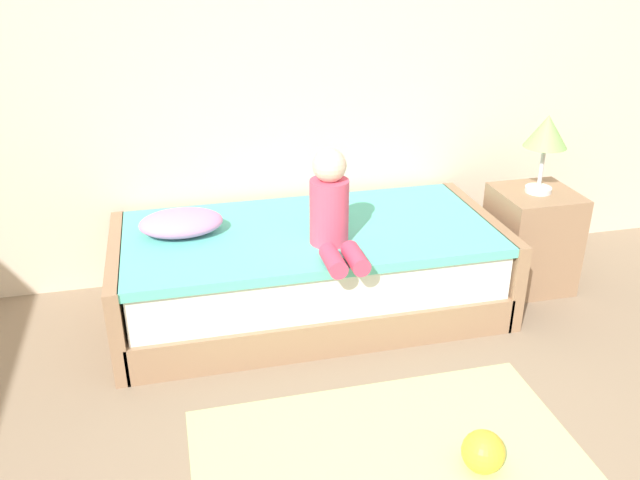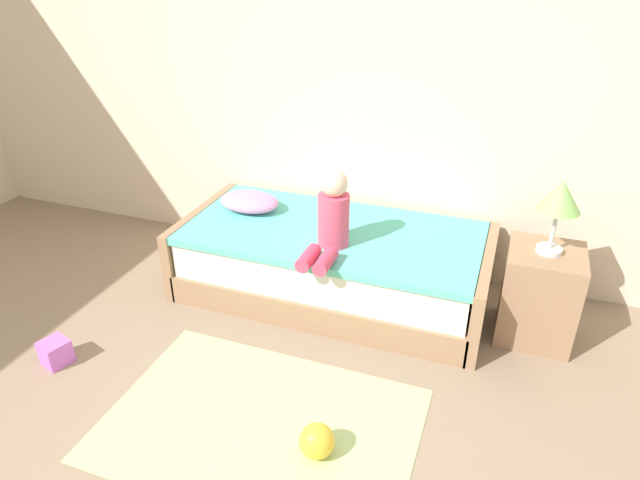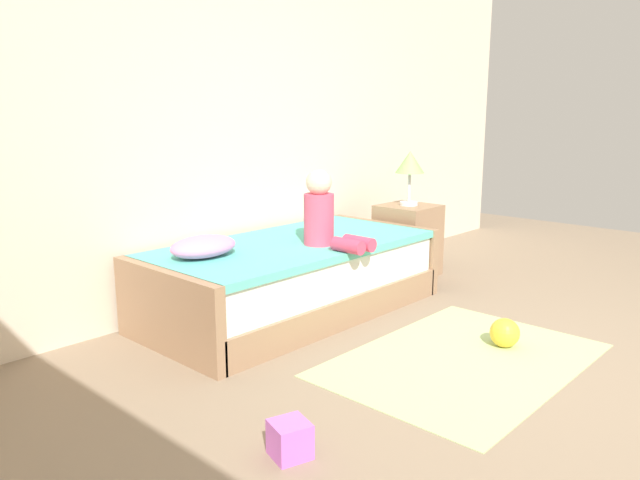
{
  "view_description": "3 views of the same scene",
  "coord_description": "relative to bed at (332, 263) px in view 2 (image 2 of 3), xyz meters",
  "views": [
    {
      "loc": [
        -0.78,
        -1.2,
        1.97
      ],
      "look_at": [
        -0.07,
        1.75,
        0.55
      ],
      "focal_mm": 37.31,
      "sensor_mm": 36.0,
      "label": 1
    },
    {
      "loc": [
        1.0,
        -1.16,
        2.2
      ],
      "look_at": [
        -0.07,
        1.75,
        0.55
      ],
      "focal_mm": 31.2,
      "sensor_mm": 36.0,
      "label": 2
    },
    {
      "loc": [
        -2.93,
        -0.89,
        1.38
      ],
      "look_at": [
        -0.07,
        1.75,
        0.55
      ],
      "focal_mm": 34.28,
      "sensor_mm": 36.0,
      "label": 3
    }
  ],
  "objects": [
    {
      "name": "toy_block",
      "position": [
        -1.29,
        -1.27,
        -0.17
      ],
      "size": [
        0.19,
        0.19,
        0.15
      ],
      "primitive_type": "cube",
      "rotation": [
        0.0,
        0.0,
        2.83
      ],
      "color": "#CC66D8",
      "rests_on": "ground"
    },
    {
      "name": "pillow",
      "position": [
        -0.67,
        0.1,
        0.32
      ],
      "size": [
        0.44,
        0.3,
        0.13
      ],
      "primitive_type": "ellipsoid",
      "color": "#EA8CC6",
      "rests_on": "bed"
    },
    {
      "name": "area_rug",
      "position": [
        0.06,
        -1.3,
        -0.24
      ],
      "size": [
        1.6,
        1.1,
        0.01
      ],
      "primitive_type": "cube",
      "color": "#B2D189",
      "rests_on": "ground"
    },
    {
      "name": "child_figure",
      "position": [
        0.06,
        -0.23,
        0.46
      ],
      "size": [
        0.2,
        0.51,
        0.5
      ],
      "color": "#E04C6B",
      "rests_on": "bed"
    },
    {
      "name": "toy_ball",
      "position": [
        0.4,
        -1.38,
        -0.16
      ],
      "size": [
        0.17,
        0.17,
        0.17
      ],
      "primitive_type": "sphere",
      "color": "yellow",
      "rests_on": "ground"
    },
    {
      "name": "nightstand",
      "position": [
        1.35,
        -0.01,
        0.05
      ],
      "size": [
        0.44,
        0.44,
        0.6
      ],
      "primitive_type": "cube",
      "color": "#997556",
      "rests_on": "ground"
    },
    {
      "name": "table_lamp",
      "position": [
        1.35,
        -0.01,
        0.69
      ],
      "size": [
        0.24,
        0.24,
        0.45
      ],
      "color": "silver",
      "rests_on": "nightstand"
    },
    {
      "name": "wall_rear",
      "position": [
        0.07,
        0.6,
        1.2
      ],
      "size": [
        7.2,
        0.1,
        2.9
      ],
      "primitive_type": "cube",
      "color": "beige",
      "rests_on": "ground"
    },
    {
      "name": "bed",
      "position": [
        0.0,
        0.0,
        0.0
      ],
      "size": [
        2.11,
        1.0,
        0.5
      ],
      "color": "#997556",
      "rests_on": "ground"
    }
  ]
}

